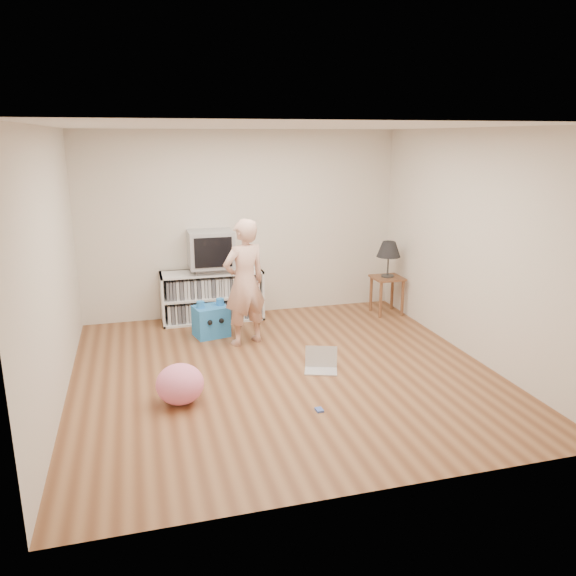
# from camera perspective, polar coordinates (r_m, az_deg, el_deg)

# --- Properties ---
(ground) EXTENTS (4.50, 4.50, 0.00)m
(ground) POSITION_cam_1_polar(r_m,az_deg,el_deg) (6.24, -0.44, -8.52)
(ground) COLOR brown
(ground) RESTS_ON ground
(walls) EXTENTS (4.52, 4.52, 2.60)m
(walls) POSITION_cam_1_polar(r_m,az_deg,el_deg) (5.84, -0.47, 3.25)
(walls) COLOR silver
(walls) RESTS_ON ground
(ceiling) EXTENTS (4.50, 4.50, 0.01)m
(ceiling) POSITION_cam_1_polar(r_m,az_deg,el_deg) (5.71, -0.50, 16.12)
(ceiling) COLOR white
(ceiling) RESTS_ON walls
(media_unit) EXTENTS (1.40, 0.45, 0.70)m
(media_unit) POSITION_cam_1_polar(r_m,az_deg,el_deg) (7.92, -7.71, -0.77)
(media_unit) COLOR white
(media_unit) RESTS_ON ground
(dvd_deck) EXTENTS (0.45, 0.35, 0.07)m
(dvd_deck) POSITION_cam_1_polar(r_m,az_deg,el_deg) (7.80, -7.79, 1.92)
(dvd_deck) COLOR gray
(dvd_deck) RESTS_ON media_unit
(crt_tv) EXTENTS (0.60, 0.53, 0.50)m
(crt_tv) POSITION_cam_1_polar(r_m,az_deg,el_deg) (7.74, -7.87, 3.96)
(crt_tv) COLOR #98989C
(crt_tv) RESTS_ON dvd_deck
(side_table) EXTENTS (0.42, 0.42, 0.55)m
(side_table) POSITION_cam_1_polar(r_m,az_deg,el_deg) (8.23, 10.02, 0.23)
(side_table) COLOR brown
(side_table) RESTS_ON ground
(table_lamp) EXTENTS (0.34, 0.34, 0.52)m
(table_lamp) POSITION_cam_1_polar(r_m,az_deg,el_deg) (8.11, 10.19, 3.81)
(table_lamp) COLOR #333333
(table_lamp) RESTS_ON side_table
(person) EXTENTS (0.66, 0.54, 1.57)m
(person) POSITION_cam_1_polar(r_m,az_deg,el_deg) (6.85, -4.43, 0.55)
(person) COLOR #DCAA96
(person) RESTS_ON ground
(laptop) EXTENTS (0.43, 0.38, 0.24)m
(laptop) POSITION_cam_1_polar(r_m,az_deg,el_deg) (6.28, 3.38, -7.70)
(laptop) COLOR silver
(laptop) RESTS_ON ground
(playing_cards) EXTENTS (0.07, 0.09, 0.02)m
(playing_cards) POSITION_cam_1_polar(r_m,az_deg,el_deg) (5.42, 3.19, -12.25)
(playing_cards) COLOR #455EB8
(playing_cards) RESTS_ON ground
(plush_blue) EXTENTS (0.48, 0.42, 0.49)m
(plush_blue) POSITION_cam_1_polar(r_m,az_deg,el_deg) (7.31, -7.82, -3.30)
(plush_blue) COLOR #247FDC
(plush_blue) RESTS_ON ground
(plush_pink) EXTENTS (0.58, 0.58, 0.39)m
(plush_pink) POSITION_cam_1_polar(r_m,az_deg,el_deg) (5.58, -10.92, -9.56)
(plush_pink) COLOR pink
(plush_pink) RESTS_ON ground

